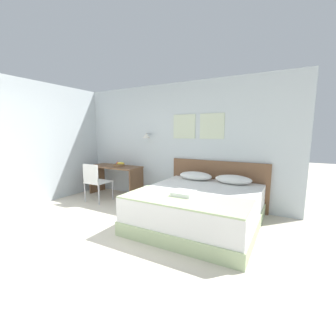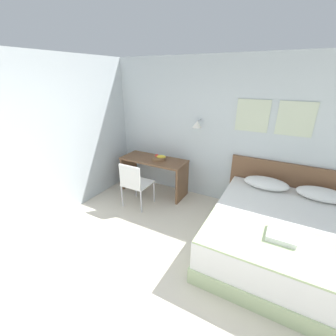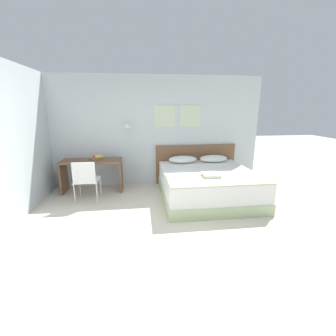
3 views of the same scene
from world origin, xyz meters
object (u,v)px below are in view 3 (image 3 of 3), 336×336
pillow_right (214,159)px  fruit_bowl (97,158)px  headboard (195,164)px  folded_towel_near_foot (211,175)px  desk (92,169)px  pillow_left (183,159)px  desk_chair (86,178)px  bed (207,184)px  throw_blanket (217,179)px

pillow_right → fruit_bowl: 2.79m
headboard → folded_towel_near_foot: bearing=-92.8°
desk → fruit_bowl: size_ratio=4.54×
pillow_left → desk_chair: size_ratio=0.79×
folded_towel_near_foot → desk: desk is taller
bed → folded_towel_near_foot: folded_towel_near_foot is taller
desk → desk_chair: desk_chair is taller
bed → throw_blanket: (-0.00, -0.60, 0.31)m
throw_blanket → desk_chair: desk_chair is taller
desk_chair → fruit_bowl: size_ratio=2.96×
pillow_left → throw_blanket: pillow_left is taller
folded_towel_near_foot → desk_chair: size_ratio=0.36×
bed → desk_chair: (-2.52, 0.06, 0.22)m
throw_blanket → fruit_bowl: fruit_bowl is taller
folded_towel_near_foot → desk_chair: desk_chair is taller
pillow_right → fruit_bowl: size_ratio=2.33×
bed → throw_blanket: 0.68m
throw_blanket → desk_chair: bearing=165.5°
pillow_left → bed: bearing=-63.9°
headboard → pillow_left: headboard is taller
desk → throw_blanket: bearing=-27.9°
bed → folded_towel_near_foot: (-0.07, -0.45, 0.36)m
folded_towel_near_foot → desk: (-2.45, 1.19, -0.12)m
pillow_right → bed: bearing=-116.1°
bed → desk: desk is taller
pillow_right → desk: 2.92m
headboard → folded_towel_near_foot: headboard is taller
folded_towel_near_foot → desk: 2.73m
bed → desk: bearing=163.7°
pillow_left → fruit_bowl: size_ratio=2.33×
bed → fruit_bowl: (-2.41, 0.75, 0.48)m
pillow_right → desk: (-2.91, -0.05, -0.15)m
headboard → desk: 2.55m
throw_blanket → folded_towel_near_foot: (-0.07, 0.14, 0.04)m
throw_blanket → desk_chair: 2.60m
throw_blanket → folded_towel_near_foot: bearing=117.3°
headboard → pillow_right: bearing=-35.2°
throw_blanket → fruit_bowl: bearing=150.7°
throw_blanket → desk: desk is taller
bed → throw_blanket: bearing=-90.0°
bed → pillow_left: 0.96m
bed → desk: size_ratio=1.53×
throw_blanket → desk: size_ratio=1.39×
throw_blanket → desk: bearing=152.1°
fruit_bowl → bed: bearing=-17.4°
throw_blanket → folded_towel_near_foot: size_ratio=6.01×
pillow_left → folded_towel_near_foot: (0.31, -1.24, -0.03)m
throw_blanket → bed: bearing=90.0°
desk → bed: bearing=-16.3°
fruit_bowl → folded_towel_near_foot: bearing=-27.4°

